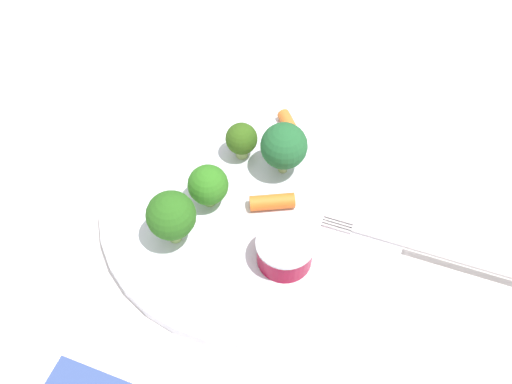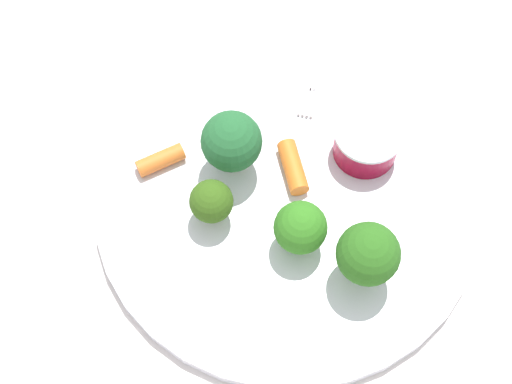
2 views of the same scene
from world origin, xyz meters
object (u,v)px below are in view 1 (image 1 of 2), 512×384
(plate, at_px, (253,204))
(carrot_stick_1, at_px, (289,126))
(broccoli_floret_1, at_px, (282,145))
(carrot_stick_0, at_px, (272,202))
(broccoli_floret_2, at_px, (208,185))
(fork, at_px, (424,250))
(broccoli_floret_0, at_px, (171,216))
(broccoli_floret_3, at_px, (242,139))
(sauce_cup, at_px, (285,251))

(plate, bearing_deg, carrot_stick_1, 105.48)
(broccoli_floret_1, height_order, carrot_stick_0, broccoli_floret_1)
(broccoli_floret_2, bearing_deg, carrot_stick_1, 87.79)
(carrot_stick_0, distance_m, fork, 0.15)
(broccoli_floret_0, bearing_deg, broccoli_floret_1, 77.47)
(broccoli_floret_3, bearing_deg, carrot_stick_1, 73.06)
(broccoli_floret_3, bearing_deg, broccoli_floret_2, -78.88)
(broccoli_floret_3, bearing_deg, broccoli_floret_1, 12.58)
(broccoli_floret_3, relative_size, fork, 0.22)
(broccoli_floret_2, bearing_deg, plate, 40.26)
(plate, relative_size, fork, 1.56)
(plate, bearing_deg, fork, 17.82)
(broccoli_floret_1, xyz_separation_m, carrot_stick_0, (0.02, -0.04, -0.03))
(fork, bearing_deg, broccoli_floret_3, -176.75)
(broccoli_floret_0, relative_size, carrot_stick_1, 1.59)
(sauce_cup, height_order, fork, sauce_cup)
(broccoli_floret_1, xyz_separation_m, broccoli_floret_3, (-0.04, -0.01, -0.01))
(plate, relative_size, broccoli_floret_2, 6.29)
(fork, bearing_deg, broccoli_floret_0, -145.62)
(broccoli_floret_2, distance_m, broccoli_floret_3, 0.07)
(carrot_stick_0, bearing_deg, carrot_stick_1, 116.50)
(broccoli_floret_2, xyz_separation_m, fork, (0.19, 0.08, -0.03))
(plate, xyz_separation_m, sauce_cup, (0.06, -0.03, 0.02))
(sauce_cup, height_order, carrot_stick_1, sauce_cup)
(broccoli_floret_3, height_order, carrot_stick_0, broccoli_floret_3)
(sauce_cup, bearing_deg, carrot_stick_0, 137.42)
(plate, distance_m, broccoli_floret_3, 0.07)
(broccoli_floret_3, xyz_separation_m, carrot_stick_1, (0.02, 0.06, -0.02))
(plate, height_order, carrot_stick_1, carrot_stick_1)
(broccoli_floret_0, xyz_separation_m, broccoli_floret_3, (-0.01, 0.12, -0.01))
(broccoli_floret_0, bearing_deg, fork, 34.38)
(broccoli_floret_2, xyz_separation_m, carrot_stick_1, (0.00, 0.13, -0.02))
(sauce_cup, bearing_deg, broccoli_floret_0, -154.92)
(broccoli_floret_2, height_order, broccoli_floret_3, broccoli_floret_2)
(plate, distance_m, broccoli_floret_0, 0.10)
(broccoli_floret_0, xyz_separation_m, broccoli_floret_2, (-0.00, 0.05, -0.01))
(broccoli_floret_2, xyz_separation_m, carrot_stick_0, (0.05, 0.03, -0.02))
(plate, relative_size, broccoli_floret_3, 7.17)
(plate, xyz_separation_m, broccoli_floret_1, (-0.00, 0.05, 0.04))
(carrot_stick_0, bearing_deg, broccoli_floret_1, 115.79)
(plate, distance_m, sauce_cup, 0.08)
(broccoli_floret_0, height_order, broccoli_floret_1, same)
(broccoli_floret_1, relative_size, broccoli_floret_2, 1.27)
(broccoli_floret_0, bearing_deg, carrot_stick_0, 59.73)
(broccoli_floret_0, relative_size, broccoli_floret_3, 1.45)
(broccoli_floret_1, bearing_deg, broccoli_floret_3, -167.42)
(broccoli_floret_0, xyz_separation_m, fork, (0.19, 0.13, -0.04))
(broccoli_floret_2, height_order, carrot_stick_0, broccoli_floret_2)
(broccoli_floret_1, bearing_deg, carrot_stick_1, 117.11)
(sauce_cup, height_order, carrot_stick_0, sauce_cup)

